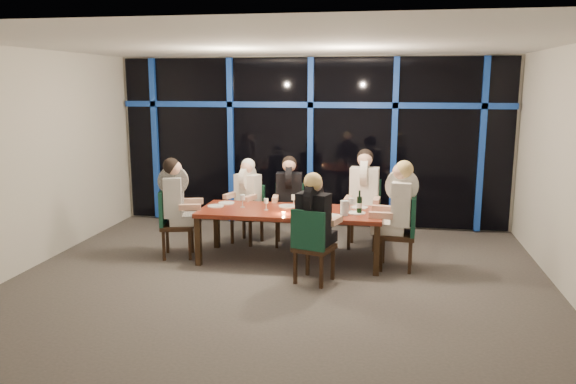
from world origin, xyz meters
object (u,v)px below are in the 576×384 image
object	(u,v)px
dining_table	(290,215)
diner_near_mid	(315,211)
chair_far_mid	(289,211)
diner_end_right	(399,199)
diner_far_right	(364,184)
water_pitcher	(344,208)
chair_far_left	(250,210)
chair_end_right	(404,228)
diner_far_left	(247,188)
chair_near_mid	(312,242)
diner_far_mid	(289,188)
diner_end_left	(176,193)
chair_end_left	(171,220)
chair_far_right	(364,209)
wine_bottle	(359,205)

from	to	relation	value
dining_table	diner_near_mid	size ratio (longest dim) A/B	2.72
chair_far_mid	diner_end_right	size ratio (longest dim) A/B	0.96
diner_far_right	water_pitcher	bearing A→B (deg)	-97.97
diner_near_mid	water_pitcher	xyz separation A→B (m)	(0.33, 0.63, -0.08)
chair_far_left	chair_end_right	xyz separation A→B (m)	(2.41, -0.98, 0.06)
diner_far_left	diner_end_right	size ratio (longest dim) A/B	0.90
chair_near_mid	diner_end_right	bearing A→B (deg)	-125.68
chair_end_right	diner_far_right	distance (m)	1.21
chair_end_right	chair_near_mid	bearing A→B (deg)	-51.67
chair_far_mid	water_pitcher	distance (m)	1.45
diner_far_mid	diner_end_left	size ratio (longest dim) A/B	0.96
dining_table	chair_end_right	world-z (taller)	chair_end_right
diner_end_right	water_pitcher	size ratio (longest dim) A/B	4.88
diner_far_right	water_pitcher	distance (m)	1.09
chair_end_left	diner_far_left	world-z (taller)	diner_far_left
chair_far_right	diner_end_right	bearing A→B (deg)	-60.91
dining_table	chair_far_left	distance (m)	1.21
chair_end_right	diner_near_mid	distance (m)	1.40
diner_far_right	diner_near_mid	xyz separation A→B (m)	(-0.55, -1.69, -0.06)
chair_far_mid	chair_near_mid	bearing A→B (deg)	-77.79
wine_bottle	diner_end_left	bearing A→B (deg)	-179.20
chair_near_mid	diner_near_mid	bearing A→B (deg)	-90.00
dining_table	diner_end_right	world-z (taller)	diner_end_right
chair_end_right	diner_near_mid	world-z (taller)	diner_near_mid
chair_far_right	chair_end_left	xyz separation A→B (m)	(-2.76, -1.07, -0.02)
diner_end_left	chair_far_right	bearing A→B (deg)	-82.61
chair_end_right	diner_far_left	xyz separation A→B (m)	(-2.44, 0.90, 0.31)
chair_far_mid	wine_bottle	size ratio (longest dim) A/B	2.94
diner_far_left	water_pitcher	bearing A→B (deg)	-12.75
diner_near_mid	chair_far_left	bearing A→B (deg)	-35.70
chair_far_left	water_pitcher	distance (m)	1.96
diner_far_left	diner_end_left	xyz separation A→B (m)	(-0.83, -0.90, 0.07)
chair_end_right	diner_end_right	size ratio (longest dim) A/B	1.03
diner_far_mid	diner_far_right	bearing A→B (deg)	-1.90
diner_end_right	diner_end_left	bearing A→B (deg)	-86.12
diner_far_left	wine_bottle	world-z (taller)	diner_far_left
diner_end_right	chair_end_left	bearing A→B (deg)	-85.76
diner_far_left	diner_far_right	distance (m)	1.85
diner_end_right	diner_far_left	bearing A→B (deg)	-107.05
dining_table	wine_bottle	bearing A→B (deg)	-3.73
diner_far_right	chair_near_mid	bearing A→B (deg)	-104.28
chair_far_right	wine_bottle	world-z (taller)	wine_bottle
chair_near_mid	diner_end_right	size ratio (longest dim) A/B	0.98
dining_table	diner_end_right	size ratio (longest dim) A/B	2.59
chair_far_right	diner_near_mid	distance (m)	1.90
chair_far_left	wine_bottle	distance (m)	2.06
chair_end_left	water_pitcher	world-z (taller)	chair_end_left
chair_near_mid	chair_far_right	bearing A→B (deg)	-89.82
chair_far_right	chair_end_right	size ratio (longest dim) A/B	1.02
chair_end_left	chair_end_right	distance (m)	3.35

